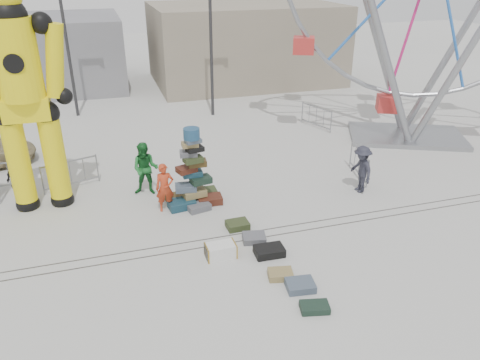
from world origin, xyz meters
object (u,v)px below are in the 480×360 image
object	(u,v)px
steamer_trunk	(221,251)
barricade_wheel_front	(359,163)
crash_test_dummy	(23,92)
barricade_dummy_c	(71,174)
lamp_post_right	(212,29)
pedestrian_red	(165,188)
pedestrian_black	(18,183)
suitcase_tower	(193,183)
lamp_post_left	(67,29)
pedestrian_green	(146,169)
barricade_wheel_back	(316,117)
pedestrian_grey	(361,169)

from	to	relation	value
steamer_trunk	barricade_wheel_front	size ratio (longest dim) A/B	0.43
crash_test_dummy	barricade_dummy_c	world-z (taller)	crash_test_dummy
lamp_post_right	pedestrian_red	world-z (taller)	lamp_post_right
crash_test_dummy	pedestrian_black	world-z (taller)	crash_test_dummy
suitcase_tower	barricade_wheel_front	distance (m)	6.56
barricade_wheel_front	pedestrian_red	xyz separation A→B (m)	(-7.55, -0.50, 0.29)
crash_test_dummy	pedestrian_black	distance (m)	3.17
lamp_post_right	suitcase_tower	distance (m)	10.76
steamer_trunk	barricade_dummy_c	xyz separation A→B (m)	(-4.11, 5.88, 0.35)
lamp_post_right	suitcase_tower	bearing A→B (deg)	-108.23
barricade_wheel_front	pedestrian_black	distance (m)	12.26
barricade_dummy_c	pedestrian_red	size ratio (longest dim) A/B	1.20
lamp_post_left	pedestrian_red	distance (m)	12.69
lamp_post_right	pedestrian_green	distance (m)	10.20
crash_test_dummy	barricade_wheel_back	bearing A→B (deg)	21.26
lamp_post_right	barricade_dummy_c	xyz separation A→B (m)	(-7.21, -7.12, -3.93)
lamp_post_right	barricade_dummy_c	bearing A→B (deg)	-135.38
lamp_post_right	barricade_wheel_back	distance (m)	6.84
lamp_post_right	barricade_wheel_front	size ratio (longest dim) A/B	4.00
pedestrian_green	steamer_trunk	bearing A→B (deg)	-54.14
suitcase_tower	pedestrian_red	xyz separation A→B (m)	(-1.00, -0.24, 0.07)
lamp_post_left	suitcase_tower	distance (m)	12.76
pedestrian_red	pedestrian_green	bearing A→B (deg)	109.74
pedestrian_green	barricade_dummy_c	bearing A→B (deg)	171.71
barricade_wheel_back	pedestrian_green	size ratio (longest dim) A/B	1.04
crash_test_dummy	steamer_trunk	bearing A→B (deg)	-43.08
lamp_post_left	pedestrian_grey	bearing A→B (deg)	-51.86
lamp_post_right	barricade_wheel_back	xyz separation A→B (m)	(4.32, -3.56, -3.93)
barricade_wheel_back	pedestrian_black	bearing A→B (deg)	-90.29
barricade_wheel_front	pedestrian_green	xyz separation A→B (m)	(-8.00, 0.93, 0.41)
lamp_post_right	steamer_trunk	world-z (taller)	lamp_post_right
barricade_wheel_back	suitcase_tower	bearing A→B (deg)	-70.68
suitcase_tower	pedestrian_black	world-z (taller)	suitcase_tower
barricade_wheel_back	pedestrian_black	xyz separation A→B (m)	(-13.12, -4.58, 0.33)
pedestrian_red	pedestrian_grey	world-z (taller)	pedestrian_grey
steamer_trunk	barricade_wheel_front	world-z (taller)	barricade_wheel_front
lamp_post_right	steamer_trunk	bearing A→B (deg)	-103.41
lamp_post_left	pedestrian_grey	size ratio (longest dim) A/B	4.58
barricade_dummy_c	pedestrian_black	world-z (taller)	pedestrian_black
lamp_post_left	pedestrian_green	size ratio (longest dim) A/B	4.15
steamer_trunk	pedestrian_red	size ratio (longest dim) A/B	0.51
lamp_post_right	barricade_wheel_front	world-z (taller)	lamp_post_right
barricade_dummy_c	barricade_wheel_back	xyz separation A→B (m)	(11.53, 3.55, 0.00)
barricade_dummy_c	barricade_wheel_front	size ratio (longest dim) A/B	1.00
lamp_post_right	pedestrian_black	distance (m)	12.53
barricade_wheel_front	crash_test_dummy	bearing A→B (deg)	96.44
barricade_wheel_back	pedestrian_grey	world-z (taller)	pedestrian_grey
pedestrian_red	crash_test_dummy	bearing A→B (deg)	160.68
crash_test_dummy	barricade_dummy_c	bearing A→B (deg)	53.82
lamp_post_right	suitcase_tower	world-z (taller)	lamp_post_right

